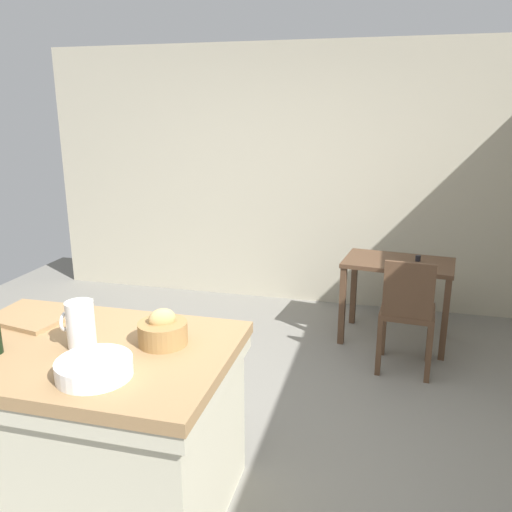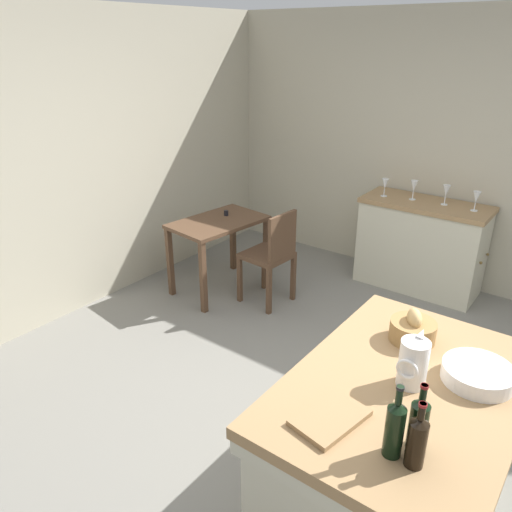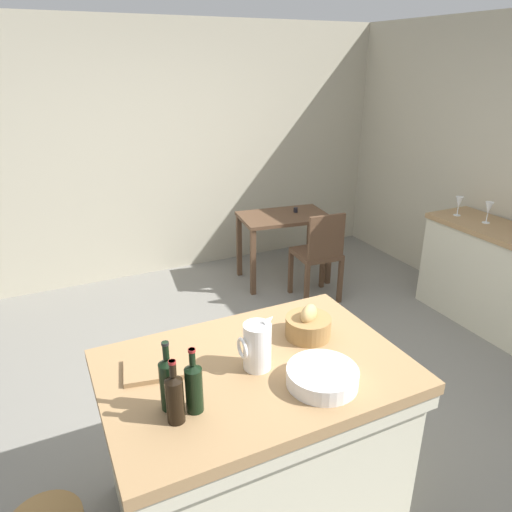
% 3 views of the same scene
% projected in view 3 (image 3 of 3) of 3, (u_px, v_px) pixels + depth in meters
% --- Properties ---
extents(ground_plane, '(6.76, 6.76, 0.00)m').
position_uv_depth(ground_plane, '(272.00, 404.00, 3.30)').
color(ground_plane, slate).
extents(wall_back, '(5.32, 0.12, 2.60)m').
position_uv_depth(wall_back, '(159.00, 153.00, 4.96)').
color(wall_back, '#B2AA93').
rests_on(wall_back, ground).
extents(island_table, '(1.41, 0.96, 0.88)m').
position_uv_depth(island_table, '(255.00, 433.00, 2.38)').
color(island_table, '#99754C').
rests_on(island_table, ground).
extents(side_cabinet, '(0.52, 1.20, 0.89)m').
position_uv_depth(side_cabinet, '(489.00, 275.00, 4.19)').
color(side_cabinet, '#99754C').
rests_on(side_cabinet, ground).
extents(writing_desk, '(0.96, 0.67, 0.78)m').
position_uv_depth(writing_desk, '(284.00, 226.00, 4.94)').
color(writing_desk, '#513826').
rests_on(writing_desk, ground).
extents(wooden_chair, '(0.43, 0.43, 0.92)m').
position_uv_depth(wooden_chair, '(319.00, 253.00, 4.53)').
color(wooden_chair, '#513826').
rests_on(wooden_chair, ground).
extents(pitcher, '(0.17, 0.13, 0.27)m').
position_uv_depth(pitcher, '(257.00, 346.00, 2.17)').
color(pitcher, white).
rests_on(pitcher, island_table).
extents(wash_bowl, '(0.32, 0.32, 0.08)m').
position_uv_depth(wash_bowl, '(322.00, 377.00, 2.09)').
color(wash_bowl, white).
rests_on(wash_bowl, island_table).
extents(bread_basket, '(0.23, 0.23, 0.18)m').
position_uv_depth(bread_basket, '(308.00, 325.00, 2.44)').
color(bread_basket, olive).
rests_on(bread_basket, island_table).
extents(cutting_board, '(0.34, 0.26, 0.02)m').
position_uv_depth(cutting_board, '(158.00, 368.00, 2.19)').
color(cutting_board, '#99754C').
rests_on(cutting_board, island_table).
extents(wine_bottle_dark, '(0.07, 0.07, 0.29)m').
position_uv_depth(wine_bottle_dark, '(194.00, 386.00, 1.90)').
color(wine_bottle_dark, black).
rests_on(wine_bottle_dark, island_table).
extents(wine_bottle_amber, '(0.07, 0.07, 0.31)m').
position_uv_depth(wine_bottle_amber, '(168.00, 382.00, 1.91)').
color(wine_bottle_amber, black).
rests_on(wine_bottle_amber, island_table).
extents(wine_bottle_green, '(0.07, 0.07, 0.28)m').
position_uv_depth(wine_bottle_green, '(175.00, 397.00, 1.84)').
color(wine_bottle_green, black).
rests_on(wine_bottle_green, island_table).
extents(wine_glass_middle, '(0.07, 0.07, 0.19)m').
position_uv_depth(wine_glass_middle, '(489.00, 209.00, 4.09)').
color(wine_glass_middle, white).
rests_on(wine_glass_middle, side_cabinet).
extents(wine_glass_right, '(0.07, 0.07, 0.18)m').
position_uv_depth(wine_glass_right, '(459.00, 203.00, 4.29)').
color(wine_glass_right, white).
rests_on(wine_glass_right, side_cabinet).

